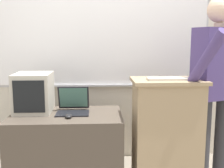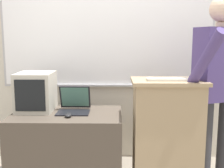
{
  "view_description": "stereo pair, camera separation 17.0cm",
  "coord_description": "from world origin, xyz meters",
  "px_view_note": "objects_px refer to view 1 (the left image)",
  "views": [
    {
      "loc": [
        -0.17,
        -2.02,
        1.35
      ],
      "look_at": [
        -0.04,
        0.44,
        0.96
      ],
      "focal_mm": 45.0,
      "sensor_mm": 36.0,
      "label": 1
    },
    {
      "loc": [
        0.0,
        -2.03,
        1.35
      ],
      "look_at": [
        -0.04,
        0.44,
        0.96
      ],
      "focal_mm": 45.0,
      "sensor_mm": 36.0,
      "label": 2
    }
  ],
  "objects_px": {
    "lectern_podium": "(166,135)",
    "wireless_keyboard": "(172,79)",
    "laptop": "(73,104)",
    "crt_monitor": "(34,93)",
    "computer_mouse_by_laptop": "(69,116)",
    "person_presenter": "(216,81)",
    "side_desk": "(67,150)"
  },
  "relations": [
    {
      "from": "crt_monitor",
      "to": "laptop",
      "type": "bearing_deg",
      "value": -3.21
    },
    {
      "from": "laptop",
      "to": "wireless_keyboard",
      "type": "distance_m",
      "value": 0.93
    },
    {
      "from": "wireless_keyboard",
      "to": "computer_mouse_by_laptop",
      "type": "relative_size",
      "value": 4.13
    },
    {
      "from": "lectern_podium",
      "to": "laptop",
      "type": "distance_m",
      "value": 0.89
    },
    {
      "from": "side_desk",
      "to": "wireless_keyboard",
      "type": "bearing_deg",
      "value": -9.72
    },
    {
      "from": "lectern_podium",
      "to": "crt_monitor",
      "type": "bearing_deg",
      "value": 170.18
    },
    {
      "from": "person_presenter",
      "to": "computer_mouse_by_laptop",
      "type": "distance_m",
      "value": 1.33
    },
    {
      "from": "wireless_keyboard",
      "to": "crt_monitor",
      "type": "height_order",
      "value": "crt_monitor"
    },
    {
      "from": "side_desk",
      "to": "lectern_podium",
      "type": "bearing_deg",
      "value": -6.71
    },
    {
      "from": "laptop",
      "to": "lectern_podium",
      "type": "bearing_deg",
      "value": -12.61
    },
    {
      "from": "computer_mouse_by_laptop",
      "to": "crt_monitor",
      "type": "relative_size",
      "value": 0.27
    },
    {
      "from": "lectern_podium",
      "to": "side_desk",
      "type": "relative_size",
      "value": 1.01
    },
    {
      "from": "wireless_keyboard",
      "to": "computer_mouse_by_laptop",
      "type": "bearing_deg",
      "value": 177.97
    },
    {
      "from": "lectern_podium",
      "to": "laptop",
      "type": "xyz_separation_m",
      "value": [
        -0.84,
        0.19,
        0.25
      ]
    },
    {
      "from": "person_presenter",
      "to": "wireless_keyboard",
      "type": "xyz_separation_m",
      "value": [
        -0.42,
        -0.08,
        0.03
      ]
    },
    {
      "from": "lectern_podium",
      "to": "wireless_keyboard",
      "type": "distance_m",
      "value": 0.51
    },
    {
      "from": "lectern_podium",
      "to": "computer_mouse_by_laptop",
      "type": "relative_size",
      "value": 10.08
    },
    {
      "from": "lectern_podium",
      "to": "wireless_keyboard",
      "type": "relative_size",
      "value": 2.44
    },
    {
      "from": "person_presenter",
      "to": "crt_monitor",
      "type": "relative_size",
      "value": 4.55
    },
    {
      "from": "side_desk",
      "to": "crt_monitor",
      "type": "height_order",
      "value": "crt_monitor"
    },
    {
      "from": "side_desk",
      "to": "person_presenter",
      "type": "height_order",
      "value": "person_presenter"
    },
    {
      "from": "lectern_podium",
      "to": "computer_mouse_by_laptop",
      "type": "height_order",
      "value": "lectern_podium"
    },
    {
      "from": "wireless_keyboard",
      "to": "computer_mouse_by_laptop",
      "type": "xyz_separation_m",
      "value": [
        -0.88,
        0.03,
        -0.32
      ]
    },
    {
      "from": "lectern_podium",
      "to": "wireless_keyboard",
      "type": "height_order",
      "value": "wireless_keyboard"
    },
    {
      "from": "laptop",
      "to": "crt_monitor",
      "type": "distance_m",
      "value": 0.38
    },
    {
      "from": "computer_mouse_by_laptop",
      "to": "laptop",
      "type": "bearing_deg",
      "value": 83.98
    },
    {
      "from": "crt_monitor",
      "to": "wireless_keyboard",
      "type": "bearing_deg",
      "value": -11.99
    },
    {
      "from": "side_desk",
      "to": "person_presenter",
      "type": "relative_size",
      "value": 0.59
    },
    {
      "from": "side_desk",
      "to": "computer_mouse_by_laptop",
      "type": "distance_m",
      "value": 0.38
    },
    {
      "from": "laptop",
      "to": "wireless_keyboard",
      "type": "xyz_separation_m",
      "value": [
        0.86,
        -0.24,
        0.26
      ]
    },
    {
      "from": "person_presenter",
      "to": "computer_mouse_by_laptop",
      "type": "bearing_deg",
      "value": 161.3
    },
    {
      "from": "lectern_podium",
      "to": "side_desk",
      "type": "height_order",
      "value": "lectern_podium"
    }
  ]
}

